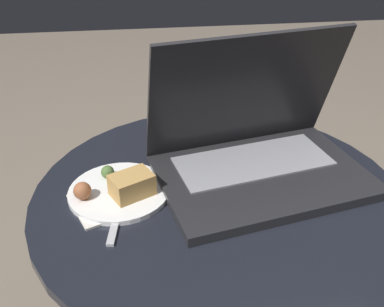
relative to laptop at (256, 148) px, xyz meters
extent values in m
cylinder|color=#515156|center=(-0.08, -0.05, -0.32)|extent=(0.07, 0.07, 0.50)
cylinder|color=black|center=(-0.08, -0.05, -0.06)|extent=(0.66, 0.66, 0.02)
cube|color=silver|center=(-0.26, -0.05, -0.05)|extent=(0.18, 0.15, 0.00)
cube|color=#232326|center=(0.01, -0.03, -0.04)|extent=(0.41, 0.32, 0.02)
cube|color=gray|center=(0.00, 0.01, -0.03)|extent=(0.31, 0.18, 0.00)
cube|color=#232326|center=(-0.01, 0.06, 0.09)|extent=(0.38, 0.16, 0.24)
cube|color=black|center=(-0.01, 0.05, 0.08)|extent=(0.35, 0.14, 0.22)
cylinder|color=gold|center=(-0.13, 0.13, 0.03)|extent=(0.07, 0.07, 0.16)
cylinder|color=white|center=(-0.13, 0.13, 0.12)|extent=(0.07, 0.07, 0.03)
cylinder|color=white|center=(-0.25, -0.04, -0.05)|extent=(0.18, 0.18, 0.01)
cube|color=tan|center=(-0.23, -0.05, -0.02)|extent=(0.08, 0.07, 0.04)
sphere|color=#4C6B33|center=(-0.27, 0.00, -0.03)|extent=(0.02, 0.02, 0.02)
sphere|color=#9E5B38|center=(-0.31, -0.06, -0.03)|extent=(0.03, 0.03, 0.03)
cube|color=#B2B2B7|center=(-0.26, -0.11, -0.05)|extent=(0.03, 0.12, 0.00)
cube|color=#B2B2B7|center=(-0.25, -0.03, -0.05)|extent=(0.03, 0.05, 0.00)
camera|label=1|loc=(-0.21, -0.69, 0.41)|focal=42.00mm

